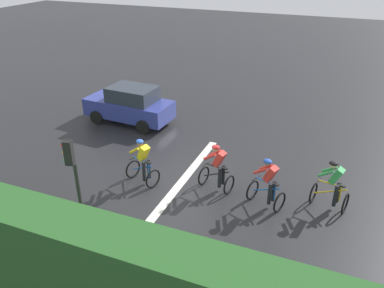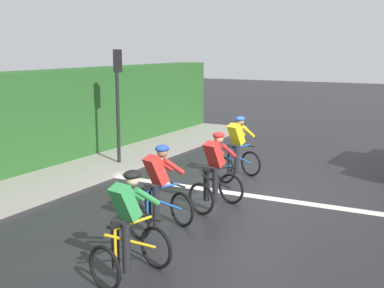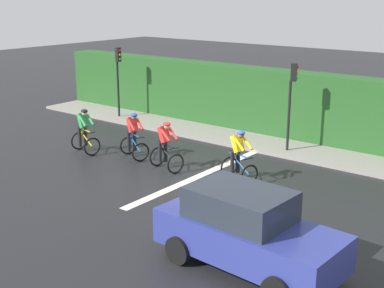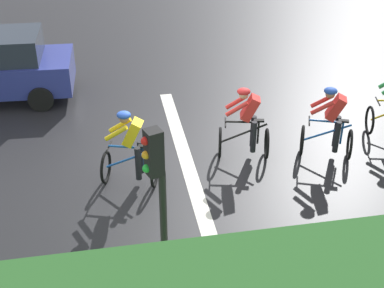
% 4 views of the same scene
% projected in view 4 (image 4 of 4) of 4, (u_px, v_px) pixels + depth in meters
% --- Properties ---
extents(ground_plane, '(80.00, 80.00, 0.00)m').
position_uv_depth(ground_plane, '(172.00, 167.00, 12.04)').
color(ground_plane, black).
extents(road_marking_stop_line, '(7.00, 0.30, 0.01)m').
position_uv_depth(road_marking_stop_line, '(188.00, 166.00, 12.09)').
color(road_marking_stop_line, silver).
rests_on(road_marking_stop_line, ground).
extents(cyclist_second, '(1.02, 1.25, 1.66)m').
position_uv_depth(cyclist_second, '(330.00, 124.00, 12.02)').
color(cyclist_second, black).
rests_on(cyclist_second, ground).
extents(cyclist_mid, '(0.91, 1.21, 1.66)m').
position_uv_depth(cyclist_mid, '(246.00, 125.00, 12.01)').
color(cyclist_mid, black).
rests_on(cyclist_mid, ground).
extents(cyclist_fourth, '(0.98, 1.24, 1.66)m').
position_uv_depth(cyclist_fourth, '(131.00, 150.00, 11.14)').
color(cyclist_fourth, black).
rests_on(cyclist_fourth, ground).
extents(traffic_light_near_crossing, '(0.25, 0.30, 3.34)m').
position_uv_depth(traffic_light_near_crossing, '(159.00, 203.00, 7.36)').
color(traffic_light_near_crossing, black).
rests_on(traffic_light_near_crossing, ground).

